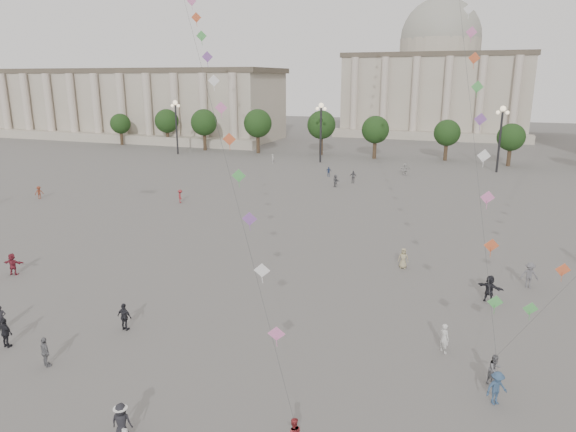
% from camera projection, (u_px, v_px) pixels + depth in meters
% --- Properties ---
extents(ground, '(360.00, 360.00, 0.00)m').
position_uv_depth(ground, '(205.00, 390.00, 25.25)').
color(ground, '#5F5C59').
rests_on(ground, ground).
extents(hall_west, '(84.00, 26.22, 17.20)m').
position_uv_depth(hall_west, '(126.00, 104.00, 133.10)').
color(hall_west, '#A9A08E').
rests_on(hall_west, ground).
extents(hall_central, '(48.30, 34.30, 35.50)m').
position_uv_depth(hall_central, '(437.00, 81.00, 138.72)').
color(hall_central, '#A9A08E').
rests_on(hall_central, ground).
extents(tree_row, '(137.12, 5.12, 8.00)m').
position_uv_depth(tree_row, '(411.00, 131.00, 94.57)').
color(tree_row, '#35271A').
rests_on(tree_row, ground).
extents(lamp_post_far_west, '(2.00, 0.90, 10.65)m').
position_uv_depth(lamp_post_far_west, '(176.00, 117.00, 101.75)').
color(lamp_post_far_west, '#262628').
rests_on(lamp_post_far_west, ground).
extents(lamp_post_mid_west, '(2.00, 0.90, 10.65)m').
position_uv_depth(lamp_post_mid_west, '(321.00, 122.00, 91.79)').
color(lamp_post_mid_west, '#262628').
rests_on(lamp_post_mid_west, ground).
extents(lamp_post_mid_east, '(2.00, 0.90, 10.65)m').
position_uv_depth(lamp_post_mid_east, '(501.00, 127.00, 81.83)').
color(lamp_post_mid_east, '#262628').
rests_on(lamp_post_mid_east, ground).
extents(person_crowd_0, '(0.96, 0.82, 1.54)m').
position_uv_depth(person_crowd_0, '(329.00, 172.00, 79.99)').
color(person_crowd_0, '#354A79').
rests_on(person_crowd_0, ground).
extents(person_crowd_2, '(1.06, 1.21, 1.63)m').
position_uv_depth(person_crowd_2, '(39.00, 193.00, 65.13)').
color(person_crowd_2, brown).
rests_on(person_crowd_2, ground).
extents(person_crowd_3, '(1.86, 1.17, 1.91)m').
position_uv_depth(person_crowd_3, '(490.00, 289.00, 35.03)').
color(person_crowd_3, black).
rests_on(person_crowd_3, ground).
extents(person_crowd_4, '(1.79, 1.17, 1.84)m').
position_uv_depth(person_crowd_4, '(405.00, 169.00, 81.18)').
color(person_crowd_4, '#BBBAB6').
rests_on(person_crowd_4, ground).
extents(person_crowd_6, '(1.36, 0.93, 1.94)m').
position_uv_depth(person_crowd_6, '(529.00, 275.00, 37.40)').
color(person_crowd_6, '#5A595E').
rests_on(person_crowd_6, ground).
extents(person_crowd_10, '(0.43, 0.62, 1.66)m').
position_uv_depth(person_crowd_10, '(273.00, 159.00, 92.46)').
color(person_crowd_10, beige).
rests_on(person_crowd_10, ground).
extents(person_crowd_12, '(1.50, 1.55, 1.77)m').
position_uv_depth(person_crowd_12, '(336.00, 181.00, 72.26)').
color(person_crowd_12, slate).
rests_on(person_crowd_12, ground).
extents(person_crowd_13, '(0.75, 0.74, 1.74)m').
position_uv_depth(person_crowd_13, '(444.00, 338.00, 28.53)').
color(person_crowd_13, silver).
rests_on(person_crowd_13, ground).
extents(person_crowd_16, '(1.09, 0.49, 1.83)m').
position_uv_depth(person_crowd_16, '(353.00, 177.00, 74.96)').
color(person_crowd_16, slate).
rests_on(person_crowd_16, ground).
extents(person_crowd_17, '(1.16, 1.21, 1.65)m').
position_uv_depth(person_crowd_17, '(180.00, 196.00, 62.99)').
color(person_crowd_17, maroon).
rests_on(person_crowd_17, ground).
extents(person_crowd_18, '(0.67, 0.67, 1.57)m').
position_uv_depth(person_crowd_18, '(1.00, 318.00, 31.10)').
color(person_crowd_18, black).
rests_on(person_crowd_18, ground).
extents(person_crowd_19, '(0.89, 0.64, 1.68)m').
position_uv_depth(person_crowd_19, '(403.00, 258.00, 41.29)').
color(person_crowd_19, tan).
rests_on(person_crowd_19, ground).
extents(tourist_1, '(1.04, 0.49, 1.74)m').
position_uv_depth(tourist_1, '(125.00, 317.00, 31.08)').
color(tourist_1, black).
rests_on(tourist_1, ground).
extents(tourist_2, '(1.69, 0.88, 1.74)m').
position_uv_depth(tourist_2, '(13.00, 264.00, 39.90)').
color(tourist_2, maroon).
rests_on(tourist_2, ground).
extents(tourist_3, '(1.06, 0.78, 1.68)m').
position_uv_depth(tourist_3, '(45.00, 352.00, 27.14)').
color(tourist_3, slate).
rests_on(tourist_3, ground).
extents(tourist_4, '(1.08, 0.52, 1.78)m').
position_uv_depth(tourist_4, '(5.00, 333.00, 29.08)').
color(tourist_4, black).
rests_on(tourist_4, ground).
extents(kite_flyer_1, '(1.24, 1.13, 1.67)m').
position_uv_depth(kite_flyer_1, '(497.00, 388.00, 24.00)').
color(kite_flyer_1, navy).
rests_on(kite_flyer_1, ground).
extents(kite_flyer_2, '(0.95, 0.95, 1.56)m').
position_uv_depth(kite_flyer_2, '(495.00, 369.00, 25.65)').
color(kite_flyer_2, slate).
rests_on(kite_flyer_2, ground).
extents(hat_person, '(0.97, 0.76, 1.74)m').
position_uv_depth(hat_person, '(122.00, 422.00, 21.53)').
color(hat_person, black).
rests_on(hat_person, ground).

